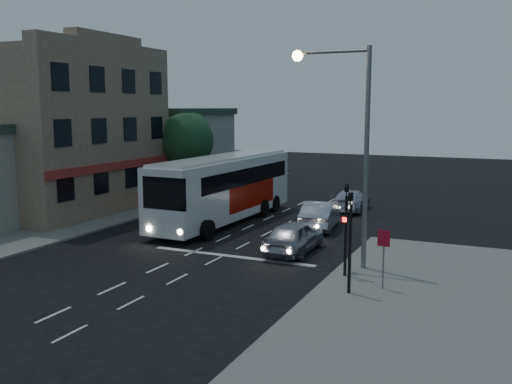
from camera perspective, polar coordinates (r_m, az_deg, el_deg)
The scene contains 15 objects.
ground at distance 25.38m, azimuth -8.55°, elevation -6.96°, with size 120.00×120.00×0.00m, color black.
sidewalk_near at distance 17.81m, azimuth 21.99°, elevation -14.11°, with size 12.00×24.00×0.12m, color slate.
sidewalk_far at distance 39.39m, azimuth -18.22°, elevation -1.67°, with size 12.00×50.00×0.12m, color slate.
road_markings at distance 27.53m, azimuth -2.54°, elevation -5.63°, with size 8.00×30.55×0.01m.
tour_bus at distance 33.28m, azimuth -3.20°, elevation 0.52°, with size 3.05×12.78×3.90m.
car_suv at distance 26.61m, azimuth 3.82°, elevation -4.48°, with size 1.79×4.44×1.51m, color #9B9BA8.
car_sedan_a at distance 31.95m, azimuth 6.48°, elevation -2.29°, with size 1.64×4.69×1.55m, color #B0B3C2.
car_sedan_b at distance 37.81m, azimuth 9.46°, elevation -0.82°, with size 1.89×4.66×1.35m, color silver.
traffic_signal_main at distance 22.47m, azimuth 8.98°, elevation -2.64°, with size 0.25×0.35×4.10m.
traffic_signal_side at distance 20.42m, azimuth 9.41°, elevation -3.78°, with size 0.18×0.15×4.10m.
regulatory_sign at distance 21.30m, azimuth 12.64°, elevation -5.63°, with size 0.45×0.12×2.20m.
streetlight at distance 23.52m, azimuth 9.49°, elevation 5.97°, with size 3.32×0.44×9.00m.
main_building at distance 39.51m, azimuth -19.60°, elevation 5.74°, with size 10.12×12.00×11.00m.
low_building_north at distance 48.72m, azimuth -9.29°, elevation 4.46°, with size 9.40×9.40×6.50m.
street_tree at distance 41.62m, azimuth -7.01°, elevation 5.37°, with size 4.00×4.00×6.20m.
Camera 1 is at (13.35, -20.52, 6.72)m, focal length 40.00 mm.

